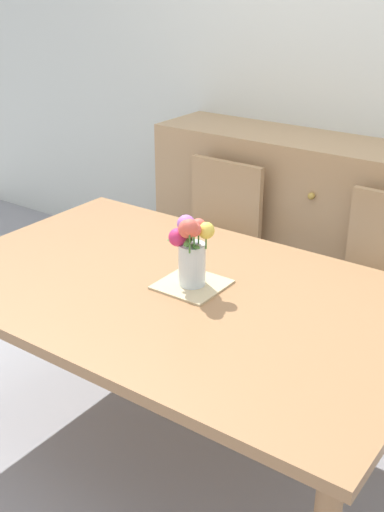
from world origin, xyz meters
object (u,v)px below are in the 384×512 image
object	(u,v)px
chair_right	(380,281)
dresser	(278,222)
dining_table	(178,304)
chair_left	(214,236)
flower_vase	(191,247)

from	to	relation	value
chair_right	dresser	size ratio (longest dim) A/B	0.64
dining_table	chair_right	distance (m)	1.03
dining_table	chair_right	bearing A→B (deg)	63.83
dining_table	chair_left	distance (m)	1.03
dresser	flower_vase	size ratio (longest dim) A/B	5.07
chair_left	dresser	bearing A→B (deg)	-110.49
dining_table	flower_vase	world-z (taller)	flower_vase
chair_left	dining_table	bearing A→B (deg)	116.17
chair_left	dresser	distance (m)	0.44
chair_right	dining_table	bearing A→B (deg)	63.83
dining_table	chair_left	bearing A→B (deg)	116.17
chair_right	flower_vase	size ratio (longest dim) A/B	3.25
dining_table	chair_left	size ratio (longest dim) A/B	2.05
dresser	flower_vase	world-z (taller)	flower_vase
chair_right	dresser	world-z (taller)	dresser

